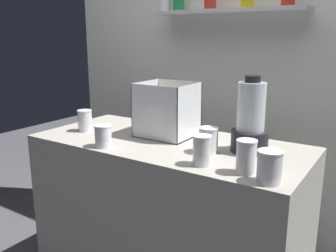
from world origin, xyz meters
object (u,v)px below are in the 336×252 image
at_px(carrot_display_bin, 168,120).
at_px(juice_cup_mango_rightmost, 269,169).
at_px(juice_cup_pomegranate_left, 103,137).
at_px(juice_cup_mango_right, 202,152).
at_px(juice_cup_beet_far_right, 246,159).
at_px(juice_cup_beet_middle, 208,142).
at_px(blender_pitcher, 250,122).
at_px(juice_cup_beet_far_left, 85,122).

relative_size(carrot_display_bin, juice_cup_mango_rightmost, 2.33).
height_order(juice_cup_pomegranate_left, juice_cup_mango_rightmost, juice_cup_mango_rightmost).
relative_size(juice_cup_pomegranate_left, juice_cup_mango_right, 0.84).
bearing_deg(juice_cup_mango_rightmost, juice_cup_pomegranate_left, 179.91).
xyz_separation_m(carrot_display_bin, juice_cup_beet_far_right, (0.56, -0.30, -0.03)).
xyz_separation_m(juice_cup_beet_middle, juice_cup_mango_right, (0.05, -0.16, 0.00)).
xyz_separation_m(carrot_display_bin, juice_cup_pomegranate_left, (-0.15, -0.34, -0.04)).
xyz_separation_m(blender_pitcher, juice_cup_beet_middle, (-0.15, -0.12, -0.09)).
xyz_separation_m(carrot_display_bin, juice_cup_mango_rightmost, (0.66, -0.34, -0.04)).
distance_m(juice_cup_beet_middle, juice_cup_mango_right, 0.17).
distance_m(blender_pitcher, juice_cup_pomegranate_left, 0.70).
height_order(juice_cup_pomegranate_left, juice_cup_beet_far_right, juice_cup_beet_far_right).
relative_size(juice_cup_beet_middle, juice_cup_mango_right, 0.93).
distance_m(carrot_display_bin, blender_pitcher, 0.47).
distance_m(juice_cup_beet_far_left, juice_cup_beet_far_right, 1.01).
bearing_deg(juice_cup_beet_middle, carrot_display_bin, 155.69).
bearing_deg(juice_cup_beet_middle, juice_cup_mango_rightmost, -29.64).
xyz_separation_m(juice_cup_mango_right, juice_cup_beet_far_right, (0.19, 0.01, 0.00)).
bearing_deg(carrot_display_bin, juice_cup_mango_right, -39.64).
distance_m(juice_cup_beet_far_left, juice_cup_pomegranate_left, 0.34).
bearing_deg(blender_pitcher, juice_cup_pomegranate_left, -153.11).
bearing_deg(juice_cup_mango_right, juice_cup_beet_middle, 108.36).
bearing_deg(juice_cup_mango_right, juice_cup_beet_far_left, 170.66).
bearing_deg(juice_cup_beet_far_left, juice_cup_mango_right, -9.34).
xyz_separation_m(juice_cup_beet_far_left, juice_cup_mango_right, (0.81, -0.13, 0.00)).
bearing_deg(juice_cup_beet_middle, juice_cup_beet_far_right, -32.54).
distance_m(juice_cup_beet_far_left, juice_cup_mango_rightmost, 1.12).
distance_m(juice_cup_beet_far_left, juice_cup_beet_middle, 0.76).
bearing_deg(juice_cup_mango_rightmost, juice_cup_beet_middle, 150.36).
bearing_deg(carrot_display_bin, juice_cup_mango_rightmost, -27.16).
height_order(juice_cup_beet_far_left, juice_cup_pomegranate_left, juice_cup_beet_far_left).
relative_size(juice_cup_beet_far_left, juice_cup_mango_rightmost, 0.98).
bearing_deg(juice_cup_beet_far_left, juice_cup_beet_middle, 2.36).
relative_size(juice_cup_beet_far_left, juice_cup_beet_middle, 1.02).
distance_m(juice_cup_pomegranate_left, juice_cup_mango_rightmost, 0.81).
height_order(juice_cup_beet_far_right, juice_cup_mango_rightmost, juice_cup_beet_far_right).
height_order(blender_pitcher, juice_cup_beet_far_right, blender_pitcher).
xyz_separation_m(carrot_display_bin, juice_cup_beet_middle, (0.32, -0.14, -0.04)).
bearing_deg(juice_cup_beet_middle, blender_pitcher, 37.36).
height_order(blender_pitcher, juice_cup_mango_right, blender_pitcher).
bearing_deg(juice_cup_pomegranate_left, juice_cup_mango_rightmost, -0.09).
relative_size(juice_cup_beet_far_right, juice_cup_mango_rightmost, 1.10).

